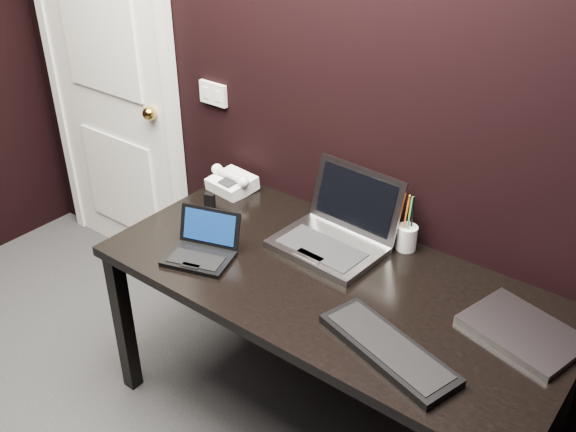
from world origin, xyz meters
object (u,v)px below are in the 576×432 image
Objects in this scene: desk at (330,295)px; desk_phone at (232,182)px; door at (108,78)px; closed_laptop at (523,331)px; netbook at (202,249)px; silver_laptop at (335,234)px; ext_keyboard at (388,349)px; pen_cup at (407,237)px; mobile_phone at (210,207)px.

desk is 7.42× the size of desk_phone.
door is 5.33× the size of closed_laptop.
netbook is 0.71× the size of silver_laptop.
desk_phone is (-0.62, 0.09, -0.01)m from silver_laptop.
ext_keyboard is (0.47, -0.40, -0.04)m from silver_laptop.
ext_keyboard is 2.20× the size of desk_phone.
netbook is 1.30× the size of pen_cup.
netbook is (1.18, -0.56, -0.27)m from door.
silver_laptop reaches higher than mobile_phone.
mobile_phone is at bearing -177.35° from closed_laptop.
silver_laptop is 0.56m from mobile_phone.
closed_laptop is 1.75× the size of desk_phone.
ext_keyboard reaches higher than closed_laptop.
silver_laptop reaches higher than desk.
desk_phone is 0.22m from mobile_phone.
netbook is 0.75× the size of closed_laptop.
closed_laptop is (0.77, -0.06, -0.04)m from silver_laptop.
closed_laptop is 4.33× the size of mobile_phone.
pen_cup is (0.58, 0.52, 0.02)m from netbook.
closed_laptop is at bearing -6.30° from desk_phone.
silver_laptop is at bearing 46.30° from netbook.
netbook is at bearing -158.48° from desk.
desk is at bearing -58.95° from silver_laptop.
mobile_phone is (-0.20, 0.25, 0.00)m from netbook.
desk_phone is at bearing 159.19° from desk.
pen_cup is (-0.24, 0.55, 0.04)m from ext_keyboard.
desk is 0.25m from silver_laptop.
desk is 5.65× the size of netbook.
mobile_phone is (0.99, -0.31, -0.27)m from door.
mobile_phone is at bearing -17.52° from door.
door is at bearing 154.70° from netbook.
desk is 0.79m from desk_phone.
door is 2.33m from closed_laptop.
desk is at bearing -20.81° from desk_phone.
ext_keyboard is 0.60m from pen_cup.
mobile_phone is at bearing -72.46° from desk_phone.
netbook reaches higher than ext_keyboard.
silver_laptop is at bearing -147.01° from pen_cup.
silver_laptop is (0.35, 0.37, 0.02)m from netbook.
closed_laptop is 1.39m from desk_phone.
desk is (1.65, -0.38, -0.38)m from door.
desk_phone reaches higher than closed_laptop.
silver_laptop reaches higher than desk_phone.
closed_laptop is (1.12, 0.31, -0.02)m from netbook.
ext_keyboard is 1.06m from mobile_phone.
door is at bearing 167.18° from desk.
door is 1.73m from desk.
netbook is (-0.47, -0.18, 0.11)m from desk.
closed_laptop is 1.74× the size of pen_cup.
door is 1.78m from pen_cup.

